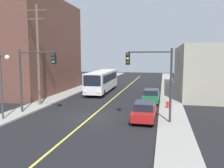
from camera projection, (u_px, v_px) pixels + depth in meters
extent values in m
plane|color=black|center=(91.00, 117.00, 21.46)|extent=(120.00, 120.00, 0.00)
cube|color=gray|center=(63.00, 96.00, 32.69)|extent=(2.50, 90.00, 0.15)
cube|color=gray|center=(170.00, 100.00, 29.61)|extent=(2.50, 90.00, 0.15)
cube|color=#D8CC4C|center=(121.00, 92.00, 36.01)|extent=(0.16, 60.00, 0.01)
cube|color=brown|center=(30.00, 47.00, 35.74)|extent=(10.00, 17.09, 13.80)
cube|color=black|center=(62.00, 82.00, 35.31)|extent=(0.06, 11.96, 1.30)
cube|color=black|center=(61.00, 61.00, 34.93)|extent=(0.06, 11.96, 1.30)
cube|color=black|center=(60.00, 39.00, 34.56)|extent=(0.06, 11.96, 1.30)
cube|color=black|center=(60.00, 17.00, 34.18)|extent=(0.06, 11.96, 1.30)
cube|color=gray|center=(218.00, 69.00, 36.34)|extent=(12.00, 23.17, 6.97)
cube|color=black|center=(177.00, 81.00, 37.83)|extent=(0.06, 16.22, 1.30)
cube|color=black|center=(178.00, 61.00, 37.45)|extent=(0.06, 16.22, 1.30)
cube|color=silver|center=(103.00, 80.00, 36.28)|extent=(2.88, 12.07, 2.75)
cube|color=black|center=(92.00, 81.00, 30.39)|extent=(2.35, 0.14, 1.40)
cube|color=black|center=(110.00, 73.00, 42.04)|extent=(2.30, 0.14, 1.10)
cube|color=black|center=(95.00, 77.00, 36.45)|extent=(0.34, 10.20, 1.10)
cube|color=black|center=(111.00, 77.00, 35.99)|extent=(0.34, 10.20, 1.10)
cube|color=orange|center=(92.00, 76.00, 30.33)|extent=(1.79, 0.11, 0.30)
sphere|color=#F9D872|center=(85.00, 92.00, 30.68)|extent=(0.24, 0.24, 0.24)
sphere|color=#F9D872|center=(99.00, 92.00, 30.35)|extent=(0.24, 0.24, 0.24)
cylinder|color=black|center=(88.00, 93.00, 32.55)|extent=(0.33, 1.01, 1.00)
cylinder|color=black|center=(104.00, 93.00, 32.13)|extent=(0.33, 1.01, 1.00)
cylinder|color=black|center=(101.00, 86.00, 40.06)|extent=(0.33, 1.01, 1.00)
cylinder|color=black|center=(114.00, 86.00, 39.64)|extent=(0.33, 1.01, 1.00)
cube|color=maroon|center=(144.00, 113.00, 20.25)|extent=(1.86, 4.42, 0.70)
cube|color=black|center=(145.00, 105.00, 20.17)|extent=(1.65, 2.48, 0.60)
cylinder|color=black|center=(133.00, 121.00, 19.02)|extent=(0.23, 0.64, 0.64)
cylinder|color=black|center=(153.00, 122.00, 18.66)|extent=(0.23, 0.64, 0.64)
cylinder|color=black|center=(137.00, 112.00, 21.92)|extent=(0.23, 0.64, 0.64)
cylinder|color=black|center=(155.00, 113.00, 21.56)|extent=(0.23, 0.64, 0.64)
cube|color=#196038|center=(151.00, 97.00, 27.93)|extent=(1.88, 4.43, 0.70)
cube|color=black|center=(151.00, 92.00, 27.86)|extent=(1.66, 2.49, 0.60)
cylinder|color=black|center=(143.00, 102.00, 26.71)|extent=(0.23, 0.64, 0.64)
cylinder|color=black|center=(157.00, 103.00, 26.34)|extent=(0.23, 0.64, 0.64)
cylinder|color=black|center=(146.00, 98.00, 29.61)|extent=(0.23, 0.64, 0.64)
cylinder|color=black|center=(159.00, 98.00, 29.24)|extent=(0.23, 0.64, 0.64)
cylinder|color=brown|center=(38.00, 56.00, 25.74)|extent=(0.28, 0.28, 10.81)
cube|color=#4C3D2D|center=(37.00, 10.00, 25.17)|extent=(2.40, 0.16, 0.16)
cube|color=#4C3D2D|center=(37.00, 19.00, 25.28)|extent=(2.00, 0.16, 0.16)
cylinder|color=#2D2D33|center=(21.00, 81.00, 22.54)|extent=(0.18, 0.18, 6.00)
cylinder|color=#2D2D33|center=(36.00, 52.00, 21.85)|extent=(3.50, 0.12, 0.12)
cube|color=black|center=(54.00, 58.00, 21.54)|extent=(0.32, 0.36, 1.00)
sphere|color=#2D2D2D|center=(53.00, 55.00, 21.32)|extent=(0.22, 0.22, 0.22)
sphere|color=#2D2D2D|center=(53.00, 58.00, 21.36)|extent=(0.22, 0.22, 0.22)
sphere|color=green|center=(53.00, 62.00, 21.40)|extent=(0.22, 0.22, 0.22)
cylinder|color=#2D2D33|center=(171.00, 86.00, 18.95)|extent=(0.18, 0.18, 6.00)
cylinder|color=#2D2D33|center=(149.00, 52.00, 19.01)|extent=(3.50, 0.12, 0.12)
cube|color=black|center=(128.00, 59.00, 19.44)|extent=(0.32, 0.36, 1.00)
sphere|color=#2D2D2D|center=(128.00, 55.00, 19.22)|extent=(0.22, 0.22, 0.22)
sphere|color=#F2A519|center=(128.00, 59.00, 19.26)|extent=(0.22, 0.22, 0.22)
sphere|color=#2D2D2D|center=(128.00, 63.00, 19.30)|extent=(0.22, 0.22, 0.22)
cylinder|color=#38383D|center=(1.00, 87.00, 20.00)|extent=(0.16, 0.16, 5.50)
cylinder|color=#38383D|center=(3.00, 56.00, 19.61)|extent=(0.70, 0.10, 0.10)
sphere|color=#EAE5C6|center=(7.00, 57.00, 19.55)|extent=(0.40, 0.40, 0.40)
cylinder|color=red|center=(168.00, 105.00, 24.59)|extent=(0.26, 0.26, 0.70)
sphere|color=gold|center=(168.00, 101.00, 24.54)|extent=(0.24, 0.24, 0.24)
cylinder|color=red|center=(166.00, 104.00, 24.61)|extent=(0.12, 0.10, 0.10)
cylinder|color=red|center=(169.00, 104.00, 24.54)|extent=(0.12, 0.10, 0.10)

